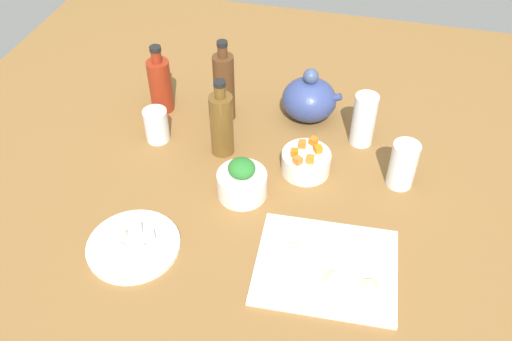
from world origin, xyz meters
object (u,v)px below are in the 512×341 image
Objects in this scene: bowl_greens at (242,184)px; bottle_1 at (160,84)px; bowl_carrots at (306,162)px; drinking_glass_0 at (364,120)px; drinking_glass_2 at (403,165)px; drinking_glass_1 at (156,125)px; plate_tofu at (134,246)px; cutting_board at (326,267)px; bottle_0 at (224,86)px; bottle_2 at (222,123)px; teapot at (309,99)px.

bowl_greens is 0.59× the size of bottle_1.
drinking_glass_0 reaches higher than bowl_carrots.
drinking_glass_0 is (25.79, 27.05, 4.18)cm from bowl_greens.
bottle_1 is 69.80cm from drinking_glass_2.
drinking_glass_1 is at bearing 176.12° from bowl_carrots.
bowl_greens is at bearing 49.31° from plate_tofu.
drinking_glass_2 is at bearing -51.39° from drinking_glass_0.
drinking_glass_2 is at bearing 66.02° from cutting_board.
bowl_greens is 0.97× the size of bowl_carrots.
bowl_greens is at bearing -41.83° from bottle_1.
bottle_0 is 52.20cm from drinking_glass_2.
plate_tofu is (-42.26, -4.84, 0.10)cm from cutting_board.
drinking_glass_0 is 17.75cm from drinking_glass_2.
bowl_greens is at bearing -57.35° from bottle_2.
plate_tofu is 1.02× the size of bottle_1.
teapot is (-3.35, 22.42, 3.39)cm from bowl_carrots.
bowl_greens is 0.50× the size of bottle_0.
bowl_carrots is at bearing -19.67° from bottle_1.
bowl_greens reaches higher than bowl_carrots.
bottle_1 is (-12.36, 50.12, 7.85)cm from plate_tofu.
drinking_glass_1 is (-37.77, -19.63, -1.56)cm from teapot.
bottle_1 is 26.08cm from bottle_2.
teapot reaches higher than drinking_glass_1.
cutting_board is 2.50× the size of bowl_greens.
bowl_greens is at bearing -138.03° from bowl_carrots.
bottle_2 is at bearing -160.00° from drinking_glass_0.
bottle_0 is 38.73cm from drinking_glass_0.
drinking_glass_0 reaches higher than plate_tofu.
bowl_carrots is 23.69cm from drinking_glass_2.
bowl_carrots is at bearing -81.51° from teapot.
bottle_2 is at bearing -31.77° from bottle_1.
teapot is at bearing 98.49° from bowl_carrots.
plate_tofu is at bearing -130.69° from bowl_greens.
cutting_board is 60.39cm from drinking_glass_1.
bottle_1 is 0.93× the size of bottle_2.
bottle_0 reaches higher than bottle_2.
drinking_glass_2 is at bearing -1.38° from bottle_2.
bottle_0 reaches higher than bowl_carrots.
drinking_glass_1 is at bearing 178.39° from bottle_2.
bottle_0 is at bearing 147.34° from bowl_carrots.
bowl_greens is 0.98× the size of drinking_glass_2.
cutting_board is 2.44× the size of drinking_glass_2.
bottle_1 is 1.37× the size of drinking_glass_0.
teapot reaches higher than plate_tofu.
bottle_0 reaches higher than bottle_1.
bottle_0 is (6.18, 50.92, 9.76)cm from plate_tofu.
plate_tofu is at bearing -132.34° from drinking_glass_0.
bottle_0 is at bearing -166.17° from teapot.
drinking_glass_0 is (57.12, -1.00, -1.02)cm from bottle_1.
bottle_1 is at bearing 138.17° from bowl_greens.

